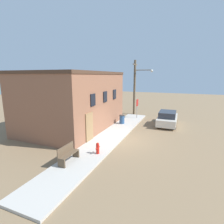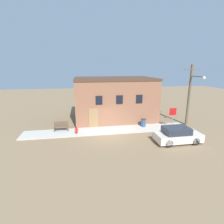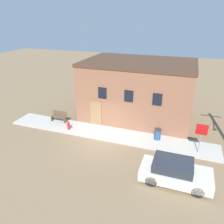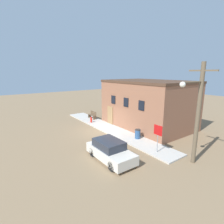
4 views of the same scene
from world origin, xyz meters
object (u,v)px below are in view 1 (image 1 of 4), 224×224
(fire_hydrant, at_px, (98,148))
(stop_sign, at_px, (137,105))
(trash_bin, at_px, (122,119))
(parked_car, at_px, (167,118))
(utility_pole, at_px, (136,86))
(bench, at_px, (68,154))

(fire_hydrant, relative_size, stop_sign, 0.33)
(stop_sign, relative_size, trash_bin, 2.48)
(fire_hydrant, height_order, parked_car, parked_car)
(trash_bin, bearing_deg, utility_pole, 0.48)
(stop_sign, bearing_deg, bench, 175.27)
(fire_hydrant, bearing_deg, stop_sign, 0.57)
(utility_pole, bearing_deg, stop_sign, -160.43)
(trash_bin, bearing_deg, bench, 178.86)
(stop_sign, height_order, trash_bin, stop_sign)
(fire_hydrant, xyz_separation_m, parked_car, (8.68, -3.31, 0.19))
(bench, distance_m, trash_bin, 8.63)
(fire_hydrant, bearing_deg, trash_bin, 7.09)
(trash_bin, distance_m, parked_car, 4.48)
(parked_car, bearing_deg, trash_bin, 110.77)
(fire_hydrant, xyz_separation_m, utility_pole, (12.31, 0.93, 3.14))
(trash_bin, distance_m, utility_pole, 6.05)
(utility_pole, xyz_separation_m, parked_car, (-3.63, -4.24, -2.94))
(trash_bin, xyz_separation_m, parked_car, (1.59, -4.19, 0.12))
(fire_hydrant, distance_m, parked_car, 9.29)
(stop_sign, bearing_deg, parked_car, -111.01)
(fire_hydrant, height_order, stop_sign, stop_sign)
(fire_hydrant, bearing_deg, utility_pole, 4.30)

